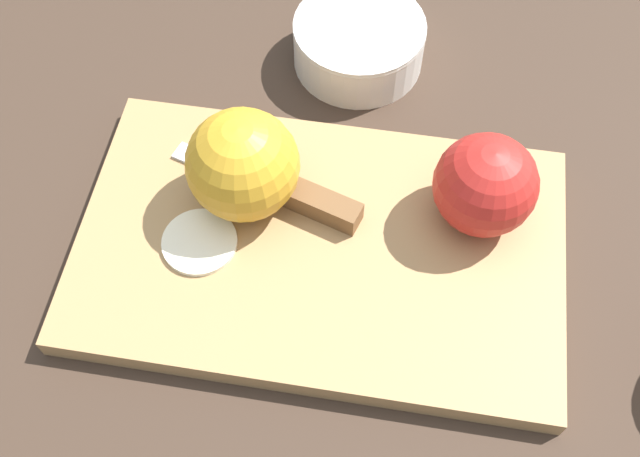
{
  "coord_description": "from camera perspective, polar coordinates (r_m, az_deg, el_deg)",
  "views": [
    {
      "loc": [
        -0.02,
        0.28,
        0.52
      ],
      "look_at": [
        0.0,
        0.0,
        0.04
      ],
      "focal_mm": 42.0,
      "sensor_mm": 36.0,
      "label": 1
    }
  ],
  "objects": [
    {
      "name": "ground_plane",
      "position": [
        0.59,
        -0.0,
        -1.97
      ],
      "size": [
        4.0,
        4.0,
        0.0
      ],
      "primitive_type": "plane",
      "color": "#38281E"
    },
    {
      "name": "apple_slice",
      "position": [
        0.58,
        -9.16,
        -1.02
      ],
      "size": [
        0.06,
        0.06,
        0.0
      ],
      "color": "#EFE5C6",
      "rests_on": "cutting_board"
    },
    {
      "name": "apple_half_right",
      "position": [
        0.56,
        -5.91,
        4.86
      ],
      "size": [
        0.09,
        0.09,
        0.09
      ],
      "rotation": [
        0.0,
        0.0,
        4.93
      ],
      "color": "gold",
      "rests_on": "cutting_board"
    },
    {
      "name": "cutting_board",
      "position": [
        0.58,
        -0.0,
        -1.5
      ],
      "size": [
        0.39,
        0.27,
        0.02
      ],
      "color": "#A37A4C",
      "rests_on": "ground_plane"
    },
    {
      "name": "apple_half_left",
      "position": [
        0.56,
        12.5,
        3.23
      ],
      "size": [
        0.08,
        0.08,
        0.08
      ],
      "rotation": [
        0.0,
        0.0,
        1.98
      ],
      "color": "red",
      "rests_on": "cutting_board"
    },
    {
      "name": "bowl",
      "position": [
        0.69,
        2.98,
        14.12
      ],
      "size": [
        0.12,
        0.12,
        0.05
      ],
      "color": "silver",
      "rests_on": "ground_plane"
    },
    {
      "name": "knife",
      "position": [
        0.58,
        -1.26,
        2.25
      ],
      "size": [
        0.16,
        0.08,
        0.02
      ],
      "rotation": [
        0.0,
        0.0,
        -0.41
      ],
      "color": "silver",
      "rests_on": "cutting_board"
    }
  ]
}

